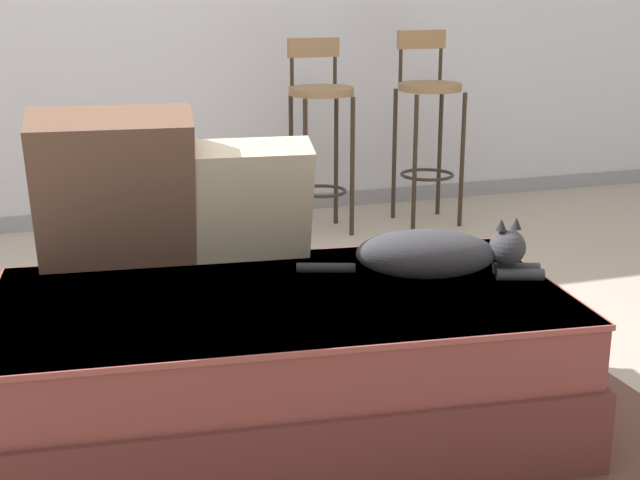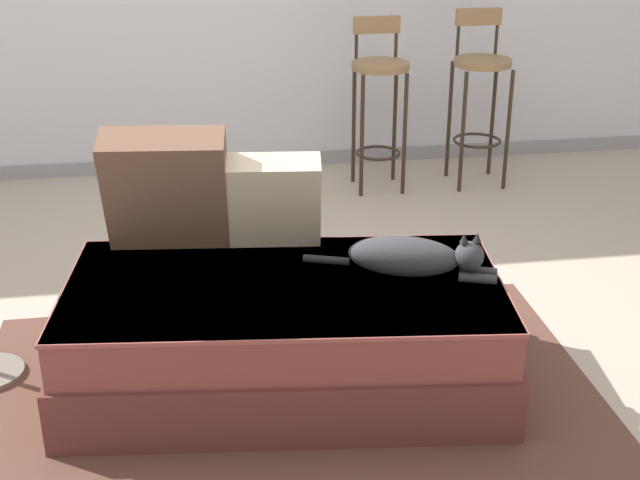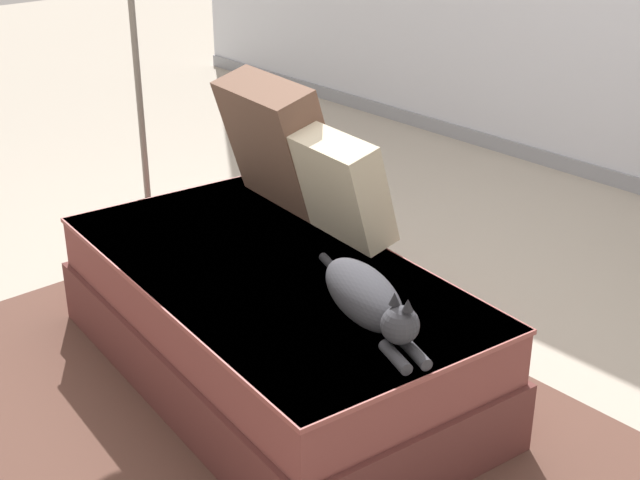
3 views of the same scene
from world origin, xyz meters
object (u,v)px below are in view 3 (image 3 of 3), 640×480
(couch, at_px, (270,322))
(throw_pillow_corner, at_px, (277,142))
(cat, at_px, (368,298))
(throw_pillow_middle, at_px, (342,187))

(couch, distance_m, throw_pillow_corner, 0.73)
(couch, xyz_separation_m, cat, (0.48, -0.01, 0.29))
(throw_pillow_corner, height_order, cat, throw_pillow_corner)
(throw_pillow_middle, height_order, cat, throw_pillow_middle)
(couch, bearing_deg, cat, -0.69)
(throw_pillow_middle, distance_m, cat, 0.61)
(throw_pillow_corner, bearing_deg, cat, -23.44)
(couch, height_order, cat, cat)
(couch, relative_size, throw_pillow_middle, 4.40)
(couch, distance_m, throw_pillow_middle, 0.53)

